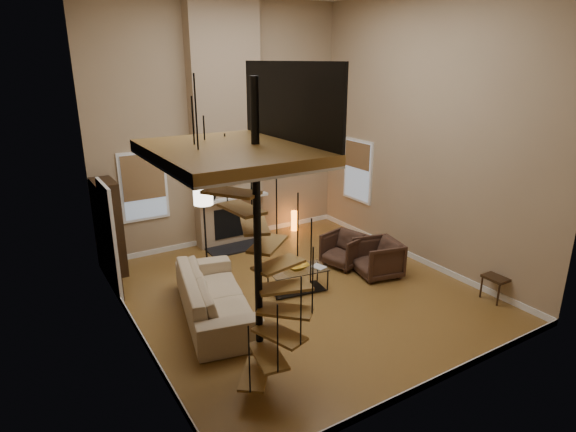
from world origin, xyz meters
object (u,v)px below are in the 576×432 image
coffee_table (298,277)px  floor_lamp (204,203)px  armchair_near (346,249)px  accent_lamp (294,221)px  sofa (214,295)px  hutch (109,228)px  armchair_far (381,258)px  side_chair (502,272)px

coffee_table → floor_lamp: bearing=118.7°
armchair_near → accent_lamp: armchair_near is taller
sofa → armchair_near: bearing=-68.1°
hutch → accent_lamp: size_ratio=3.67×
hutch → armchair_near: bearing=-27.2°
accent_lamp → coffee_table: bearing=-120.9°
floor_lamp → armchair_far: bearing=-36.8°
sofa → armchair_far: (3.55, -0.22, -0.04)m
armchair_far → floor_lamp: (-2.90, 2.17, 1.06)m
armchair_near → floor_lamp: floor_lamp is taller
sofa → floor_lamp: size_ratio=1.53×
hutch → accent_lamp: (4.51, 0.14, -0.70)m
sofa → armchair_near: (3.25, 0.55, -0.04)m
armchair_near → side_chair: side_chair is taller
armchair_far → sofa: bearing=-80.8°
armchair_near → floor_lamp: bearing=-133.0°
floor_lamp → side_chair: floor_lamp is taller
armchair_far → floor_lamp: 3.77m
sofa → side_chair: 5.17m
floor_lamp → side_chair: (4.06, -4.08, -0.89)m
sofa → armchair_far: size_ratio=3.08×
hutch → armchair_far: (4.63, -3.00, -0.60)m
sofa → floor_lamp: floor_lamp is taller
sofa → accent_lamp: bearing=-37.4°
hutch → armchair_far: size_ratio=2.32×
side_chair → armchair_near: bearing=118.6°
armchair_near → coffee_table: 1.63m
floor_lamp → accent_lamp: size_ratio=3.19×
coffee_table → floor_lamp: 2.46m
armchair_near → hutch: bearing=-131.9°
sofa → armchair_near: size_ratio=3.37×
armchair_near → side_chair: size_ratio=0.82×
hutch → armchair_near: 4.90m
sofa → side_chair: size_ratio=2.77×
hutch → floor_lamp: (1.73, -0.83, 0.46)m
armchair_near → accent_lamp: size_ratio=1.45×
armchair_far → side_chair: size_ratio=0.90×
armchair_near → armchair_far: bearing=6.9°
armchair_near → accent_lamp: 2.38m
accent_lamp → sofa: bearing=-139.7°
sofa → armchair_near: 3.29m
armchair_far → accent_lamp: (-0.12, 3.14, -0.10)m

